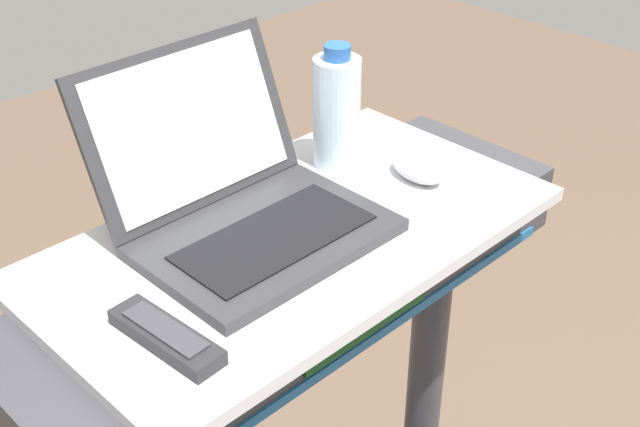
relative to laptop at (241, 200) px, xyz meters
name	(u,v)px	position (x,y,z in m)	size (l,w,h in m)	color
desk_board	(295,236)	(0.05, -0.05, -0.06)	(0.74, 0.41, 0.02)	silver
laptop	(241,200)	(0.00, 0.00, 0.00)	(0.33, 0.32, 0.23)	#2D2D30
computer_mouse	(418,168)	(0.29, -0.08, -0.03)	(0.06, 0.10, 0.03)	#B2B2B7
water_bottle	(337,110)	(0.23, 0.04, 0.04)	(0.07, 0.07, 0.20)	silver
tv_remote	(166,336)	(-0.22, -0.12, -0.04)	(0.06, 0.16, 0.02)	#232326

